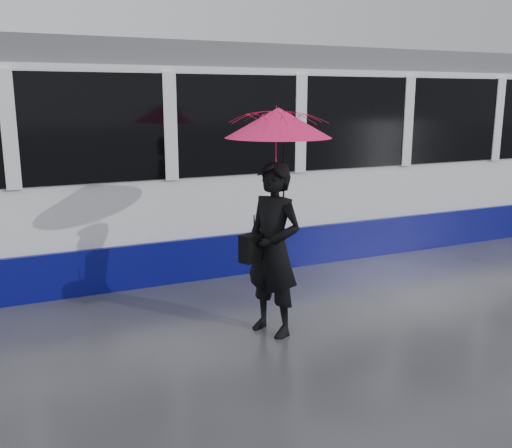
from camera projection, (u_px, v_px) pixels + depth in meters
name	position (u px, v px, depth m)	size (l,w,h in m)	color
ground	(148.00, 322.00, 6.72)	(90.00, 90.00, 0.00)	#27272B
rails	(108.00, 266.00, 8.94)	(34.00, 1.51, 0.02)	#3F3D38
woman	(273.00, 250.00, 6.23)	(0.70, 0.46, 1.93)	black
umbrella	(278.00, 144.00, 6.00)	(1.50, 1.50, 1.30)	#FF159F
handbag	(254.00, 247.00, 6.15)	(0.37, 0.28, 0.48)	black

